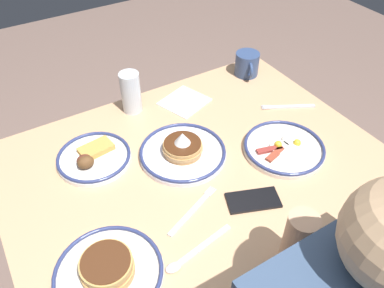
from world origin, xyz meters
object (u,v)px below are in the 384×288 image
object	(u,v)px
plate_center_pancakes	(284,148)
paper_napkin	(184,102)
fork_far	(288,107)
tea_spoon	(190,255)
cell_phone	(253,200)
plate_near_main	(93,158)
plate_far_companion	(183,151)
drinking_glass	(131,94)
plate_far_side	(108,271)
coffee_mug	(247,64)
fork_near	(193,210)

from	to	relation	value
plate_center_pancakes	paper_napkin	xyz separation A→B (m)	(0.14, -0.38, -0.01)
fork_far	tea_spoon	xyz separation A→B (m)	(0.61, 0.33, 0.00)
cell_phone	fork_far	world-z (taller)	cell_phone
paper_napkin	plate_near_main	bearing A→B (deg)	17.17
plate_far_companion	fork_far	world-z (taller)	plate_far_companion
tea_spoon	plate_center_pancakes	bearing A→B (deg)	-159.04
drinking_glass	tea_spoon	world-z (taller)	drinking_glass
paper_napkin	fork_far	bearing A→B (deg)	143.94
plate_far_side	coffee_mug	size ratio (longest dim) A/B	2.13
fork_near	tea_spoon	distance (m)	0.14
plate_center_pancakes	fork_near	world-z (taller)	plate_center_pancakes
plate_far_side	cell_phone	size ratio (longest dim) A/B	1.78
paper_napkin	plate_far_side	bearing A→B (deg)	45.33
plate_far_side	plate_near_main	bearing A→B (deg)	-105.27
plate_near_main	paper_napkin	bearing A→B (deg)	-162.83
fork_near	tea_spoon	bearing A→B (deg)	56.11
paper_napkin	tea_spoon	world-z (taller)	tea_spoon
plate_far_companion	cell_phone	bearing A→B (deg)	106.09
plate_far_companion	tea_spoon	xyz separation A→B (m)	(0.16, 0.31, -0.02)
plate_near_main	cell_phone	world-z (taller)	plate_near_main
plate_near_main	drinking_glass	xyz separation A→B (m)	(-0.21, -0.18, 0.05)
drinking_glass	paper_napkin	distance (m)	0.20
plate_center_pancakes	plate_far_side	distance (m)	0.64
drinking_glass	cell_phone	world-z (taller)	drinking_glass
fork_far	paper_napkin	bearing A→B (deg)	-36.06
tea_spoon	cell_phone	bearing A→B (deg)	-166.34
plate_center_pancakes	drinking_glass	world-z (taller)	drinking_glass
fork_near	tea_spoon	world-z (taller)	tea_spoon
plate_near_main	plate_far_companion	xyz separation A→B (m)	(-0.25, 0.12, 0.00)
plate_far_companion	coffee_mug	world-z (taller)	same
plate_center_pancakes	drinking_glass	xyz separation A→B (m)	(0.31, -0.44, 0.05)
paper_napkin	fork_near	xyz separation A→B (m)	(0.23, 0.44, 0.00)
plate_near_main	plate_far_companion	world-z (taller)	plate_far_companion
plate_far_companion	fork_near	world-z (taller)	plate_far_companion
paper_napkin	fork_near	size ratio (longest dim) A/B	0.79
drinking_glass	paper_napkin	xyz separation A→B (m)	(-0.18, 0.06, -0.06)
plate_near_main	paper_napkin	distance (m)	0.41
plate_near_main	plate_far_companion	size ratio (longest dim) A/B	0.84
plate_far_side	paper_napkin	world-z (taller)	plate_far_side
fork_near	tea_spoon	size ratio (longest dim) A/B	0.95
plate_center_pancakes	tea_spoon	xyz separation A→B (m)	(0.44, 0.17, -0.01)
plate_center_pancakes	plate_far_companion	bearing A→B (deg)	-27.30
plate_near_main	coffee_mug	bearing A→B (deg)	-167.35
cell_phone	paper_napkin	world-z (taller)	cell_phone
plate_near_main	tea_spoon	distance (m)	0.44
fork_far	plate_center_pancakes	bearing A→B (deg)	45.22
plate_near_main	paper_napkin	xyz separation A→B (m)	(-0.39, -0.12, -0.01)
coffee_mug	fork_near	distance (m)	0.72
coffee_mug	tea_spoon	distance (m)	0.85
plate_far_side	coffee_mug	xyz separation A→B (m)	(-0.80, -0.54, 0.03)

